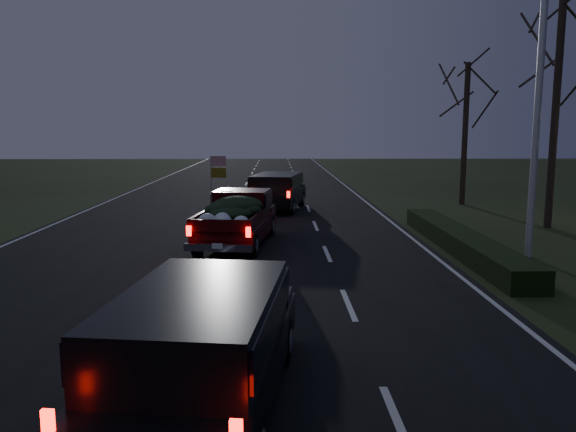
# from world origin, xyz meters

# --- Properties ---
(ground) EXTENTS (120.00, 120.00, 0.00)m
(ground) POSITION_xyz_m (0.00, 0.00, 0.00)
(ground) COLOR black
(ground) RESTS_ON ground
(road_asphalt) EXTENTS (14.00, 120.00, 0.02)m
(road_asphalt) POSITION_xyz_m (0.00, 0.00, 0.01)
(road_asphalt) COLOR black
(road_asphalt) RESTS_ON ground
(hedge_row) EXTENTS (1.00, 10.00, 0.60)m
(hedge_row) POSITION_xyz_m (7.80, 3.00, 0.30)
(hedge_row) COLOR black
(hedge_row) RESTS_ON ground
(light_pole) EXTENTS (0.50, 0.90, 9.16)m
(light_pole) POSITION_xyz_m (9.50, 2.00, 5.48)
(light_pole) COLOR silver
(light_pole) RESTS_ON ground
(bare_tree_mid) EXTENTS (3.60, 3.60, 8.50)m
(bare_tree_mid) POSITION_xyz_m (12.50, 7.00, 6.35)
(bare_tree_mid) COLOR black
(bare_tree_mid) RESTS_ON ground
(bare_tree_far) EXTENTS (3.60, 3.60, 7.00)m
(bare_tree_far) POSITION_xyz_m (11.50, 14.00, 5.23)
(bare_tree_far) COLOR black
(bare_tree_far) RESTS_ON ground
(pickup_truck) EXTENTS (2.53, 5.14, 2.58)m
(pickup_truck) POSITION_xyz_m (0.80, 4.02, 0.97)
(pickup_truck) COLOR #3A080A
(pickup_truck) RESTS_ON ground
(lead_suv) EXTENTS (2.86, 5.10, 1.38)m
(lead_suv) POSITION_xyz_m (2.13, 12.08, 1.04)
(lead_suv) COLOR black
(lead_suv) RESTS_ON ground
(rear_suv) EXTENTS (2.56, 4.97, 1.37)m
(rear_suv) POSITION_xyz_m (1.08, -6.99, 1.04)
(rear_suv) COLOR black
(rear_suv) RESTS_ON ground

